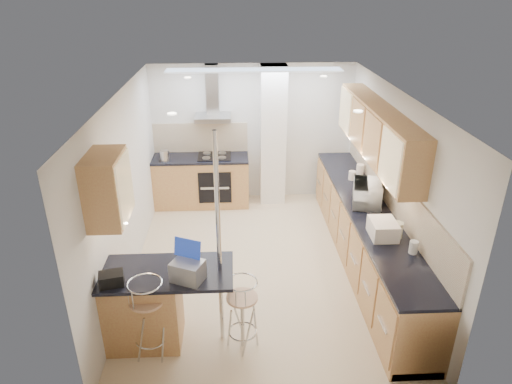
{
  "coord_description": "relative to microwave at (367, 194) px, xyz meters",
  "views": [
    {
      "loc": [
        -0.35,
        -5.58,
        3.76
      ],
      "look_at": [
        -0.05,
        0.2,
        1.09
      ],
      "focal_mm": 32.0,
      "sensor_mm": 36.0,
      "label": 1
    }
  ],
  "objects": [
    {
      "name": "ground",
      "position": [
        -1.49,
        -0.08,
        -1.08
      ],
      "size": [
        4.8,
        4.8,
        0.0
      ],
      "primitive_type": "plane",
      "color": "beige",
      "rests_on": "ground"
    },
    {
      "name": "room_shell",
      "position": [
        -1.17,
        0.29,
        0.46
      ],
      "size": [
        3.64,
        4.84,
        2.51
      ],
      "color": "silver",
      "rests_on": "ground"
    },
    {
      "name": "right_counter",
      "position": [
        0.01,
        -0.08,
        -0.62
      ],
      "size": [
        0.63,
        4.4,
        0.92
      ],
      "color": "#AD6A45",
      "rests_on": "ground"
    },
    {
      "name": "back_counter",
      "position": [
        -2.44,
        2.02,
        -0.62
      ],
      "size": [
        1.7,
        0.63,
        0.92
      ],
      "color": "#AD6A45",
      "rests_on": "ground"
    },
    {
      "name": "peninsula",
      "position": [
        -2.62,
        -1.53,
        -0.6
      ],
      "size": [
        1.47,
        0.72,
        0.94
      ],
      "color": "#AD6A45",
      "rests_on": "ground"
    },
    {
      "name": "microwave",
      "position": [
        0.0,
        0.0,
        0.0
      ],
      "size": [
        0.52,
        0.65,
        0.32
      ],
      "primitive_type": "imported",
      "rotation": [
        0.0,
        0.0,
        1.33
      ],
      "color": "silver",
      "rests_on": "right_counter"
    },
    {
      "name": "laptop",
      "position": [
        -2.35,
        -1.71,
        -0.03
      ],
      "size": [
        0.39,
        0.35,
        0.22
      ],
      "primitive_type": "cube",
      "rotation": [
        0.0,
        0.0,
        -0.42
      ],
      "color": "#93969A",
      "rests_on": "peninsula"
    },
    {
      "name": "bag",
      "position": [
        -3.12,
        -1.74,
        -0.07
      ],
      "size": [
        0.28,
        0.23,
        0.13
      ],
      "primitive_type": "cube",
      "rotation": [
        0.0,
        0.0,
        0.23
      ],
      "color": "black",
      "rests_on": "peninsula"
    },
    {
      "name": "bar_stool_near",
      "position": [
        -2.79,
        -1.75,
        -0.6
      ],
      "size": [
        0.5,
        0.5,
        0.96
      ],
      "primitive_type": null,
      "rotation": [
        0.0,
        0.0,
        0.33
      ],
      "color": "tan",
      "rests_on": "ground"
    },
    {
      "name": "bar_stool_end",
      "position": [
        -1.79,
        -1.68,
        -0.63
      ],
      "size": [
        0.48,
        0.48,
        0.89
      ],
      "primitive_type": null,
      "rotation": [
        0.0,
        0.0,
        1.16
      ],
      "color": "tan",
      "rests_on": "ground"
    },
    {
      "name": "jar_a",
      "position": [
        0.19,
        1.09,
        -0.08
      ],
      "size": [
        0.15,
        0.15,
        0.17
      ],
      "primitive_type": "cylinder",
      "rotation": [
        0.0,
        0.0,
        -0.27
      ],
      "color": "white",
      "rests_on": "right_counter"
    },
    {
      "name": "jar_b",
      "position": [
        0.01,
        0.87,
        -0.09
      ],
      "size": [
        0.12,
        0.12,
        0.14
      ],
      "primitive_type": "cylinder",
      "rotation": [
        0.0,
        0.0,
        -0.05
      ],
      "color": "white",
      "rests_on": "right_counter"
    },
    {
      "name": "jar_c",
      "position": [
        0.11,
        -0.93,
        -0.06
      ],
      "size": [
        0.18,
        0.18,
        0.2
      ],
      "primitive_type": "cylinder",
      "rotation": [
        0.0,
        0.0,
        -0.31
      ],
      "color": "#BCB996",
      "rests_on": "right_counter"
    },
    {
      "name": "jar_d",
      "position": [
        0.19,
        -1.29,
        -0.08
      ],
      "size": [
        0.11,
        0.11,
        0.15
      ],
      "primitive_type": "cylinder",
      "rotation": [
        0.0,
        0.0,
        -0.11
      ],
      "color": "silver",
      "rests_on": "right_counter"
    },
    {
      "name": "bread_bin",
      "position": [
        -0.05,
        -0.89,
        -0.06
      ],
      "size": [
        0.32,
        0.4,
        0.21
      ],
      "primitive_type": "cube",
      "rotation": [
        0.0,
        0.0,
        -0.02
      ],
      "color": "white",
      "rests_on": "right_counter"
    },
    {
      "name": "kettle",
      "position": [
        -3.04,
        1.84,
        -0.06
      ],
      "size": [
        0.16,
        0.16,
        0.2
      ],
      "primitive_type": "cylinder",
      "color": "#A5A7AA",
      "rests_on": "back_counter"
    }
  ]
}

